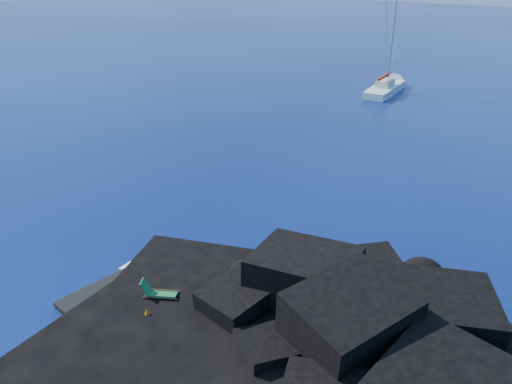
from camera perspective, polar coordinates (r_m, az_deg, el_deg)
ground at (r=29.08m, az=-18.63°, el=-10.47°), size 400.00×400.00×0.00m
headland at (r=23.63m, az=7.82°, el=-18.75°), size 24.00×24.00×3.60m
beach at (r=26.31m, az=-11.84°, el=-13.78°), size 9.08×6.86×0.70m
surf_foam at (r=28.48m, az=-4.36°, el=-9.84°), size 10.00×8.00×0.06m
sailboat at (r=70.32m, az=14.56°, el=10.96°), size 4.42×13.84×14.26m
deck_chair at (r=26.34m, az=-10.78°, el=-10.97°), size 1.95×1.62×1.24m
towel at (r=26.26m, az=-11.95°, el=-12.84°), size 2.05×1.74×0.05m
sunbather at (r=26.18m, az=-11.98°, el=-12.60°), size 1.63×1.23×0.22m
marker_cone at (r=25.48m, az=-12.35°, el=-13.44°), size 0.45×0.45×0.60m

